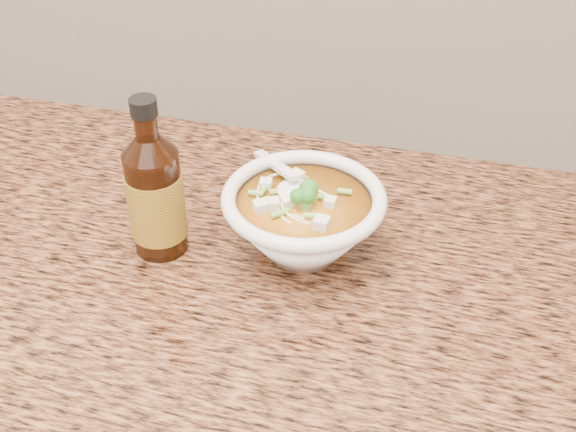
# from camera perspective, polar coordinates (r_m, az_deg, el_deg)

# --- Properties ---
(counter_slab) EXTENTS (4.00, 0.68, 0.04)m
(counter_slab) POSITION_cam_1_polar(r_m,az_deg,el_deg) (0.96, -8.92, -3.00)
(counter_slab) COLOR brown
(counter_slab) RESTS_ON cabinet
(soup_bowl) EXTENTS (0.20, 0.20, 0.11)m
(soup_bowl) POSITION_cam_1_polar(r_m,az_deg,el_deg) (0.90, 1.22, -0.44)
(soup_bowl) COLOR white
(soup_bowl) RESTS_ON counter_slab
(hot_sauce_bottle) EXTENTS (0.08, 0.08, 0.21)m
(hot_sauce_bottle) POSITION_cam_1_polar(r_m,az_deg,el_deg) (0.90, -10.43, 1.59)
(hot_sauce_bottle) COLOR #321506
(hot_sauce_bottle) RESTS_ON counter_slab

